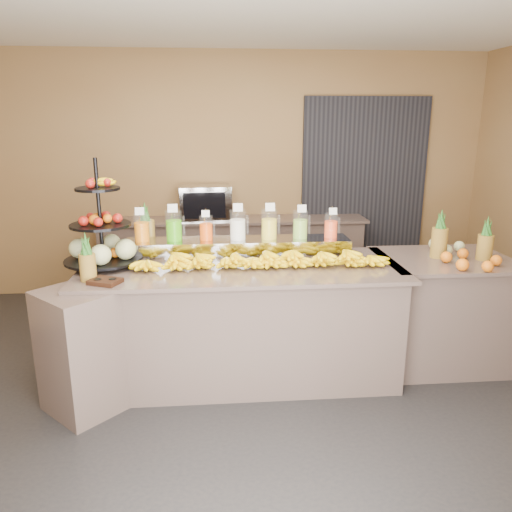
{
  "coord_description": "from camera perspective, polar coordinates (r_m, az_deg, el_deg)",
  "views": [
    {
      "loc": [
        -0.2,
        -3.44,
        2.04
      ],
      "look_at": [
        0.11,
        0.3,
        1.01
      ],
      "focal_mm": 35.0,
      "sensor_mm": 36.0,
      "label": 1
    }
  ],
  "objects": [
    {
      "name": "pineapple_left_b",
      "position": [
        4.35,
        -12.46,
        2.5
      ],
      "size": [
        0.15,
        0.15,
        0.44
      ],
      "rotation": [
        0.0,
        0.0,
        -0.13
      ],
      "color": "brown",
      "rests_on": "buffet_counter"
    },
    {
      "name": "juice_pitcher_lemon",
      "position": [
        4.13,
        1.51,
        3.46
      ],
      "size": [
        0.13,
        0.14,
        0.32
      ],
      "color": "silver",
      "rests_on": "pitcher_tray"
    },
    {
      "name": "condiment_caddy",
      "position": [
        3.64,
        -16.86,
        -2.8
      ],
      "size": [
        0.25,
        0.23,
        0.03
      ],
      "primitive_type": "cube",
      "rotation": [
        0.0,
        0.0,
        -0.42
      ],
      "color": "black",
      "rests_on": "buffet_counter"
    },
    {
      "name": "pitcher_tray",
      "position": [
        4.15,
        -2.07,
        0.92
      ],
      "size": [
        1.85,
        0.3,
        0.15
      ],
      "primitive_type": "cube",
      "color": "gray",
      "rests_on": "buffet_counter"
    },
    {
      "name": "juice_pitcher_orange_b",
      "position": [
        4.11,
        -5.72,
        3.06
      ],
      "size": [
        0.11,
        0.11,
        0.26
      ],
      "color": "silver",
      "rests_on": "pitcher_tray"
    },
    {
      "name": "right_counter",
      "position": [
        4.56,
        20.27,
        -5.8
      ],
      "size": [
        1.08,
        0.88,
        0.93
      ],
      "color": "gray",
      "rests_on": "ground"
    },
    {
      "name": "banana_heap",
      "position": [
        3.88,
        0.57,
        -0.16
      ],
      "size": [
        1.98,
        0.18,
        0.16
      ],
      "color": "yellow",
      "rests_on": "buffet_counter"
    },
    {
      "name": "room_envelope",
      "position": [
        4.24,
        0.44,
        13.15
      ],
      "size": [
        6.04,
        5.02,
        2.82
      ],
      "color": "brown",
      "rests_on": "ground"
    },
    {
      "name": "fruit_stand",
      "position": [
        4.04,
        -16.7,
        1.9
      ],
      "size": [
        0.62,
        0.62,
        0.83
      ],
      "rotation": [
        0.0,
        0.0,
        -0.04
      ],
      "color": "black",
      "rests_on": "buffet_counter"
    },
    {
      "name": "juice_pitcher_orange_c",
      "position": [
        4.22,
        8.56,
        3.32
      ],
      "size": [
        0.11,
        0.12,
        0.27
      ],
      "color": "silver",
      "rests_on": "pitcher_tray"
    },
    {
      "name": "juice_pitcher_green",
      "position": [
        4.12,
        -9.36,
        3.24
      ],
      "size": [
        0.13,
        0.14,
        0.32
      ],
      "color": "silver",
      "rests_on": "pitcher_tray"
    },
    {
      "name": "juice_pitcher_orange_a",
      "position": [
        4.15,
        -12.94,
        3.02
      ],
      "size": [
        0.12,
        0.13,
        0.3
      ],
      "color": "silver",
      "rests_on": "pitcher_tray"
    },
    {
      "name": "oven_warmer",
      "position": [
        5.76,
        -5.88,
        6.12
      ],
      "size": [
        0.61,
        0.45,
        0.39
      ],
      "primitive_type": "cube",
      "rotation": [
        0.0,
        0.0,
        0.08
      ],
      "color": "gray",
      "rests_on": "back_ledge"
    },
    {
      "name": "juice_pitcher_lime",
      "position": [
        4.17,
        5.08,
        3.42
      ],
      "size": [
        0.12,
        0.13,
        0.3
      ],
      "color": "silver",
      "rests_on": "pitcher_tray"
    },
    {
      "name": "pineapple_left_a",
      "position": [
        3.71,
        -18.7,
        -0.79
      ],
      "size": [
        0.12,
        0.12,
        0.35
      ],
      "rotation": [
        0.0,
        0.0,
        -0.03
      ],
      "color": "brown",
      "rests_on": "buffet_counter"
    },
    {
      "name": "buffet_counter",
      "position": [
        4.02,
        -3.25,
        -7.72
      ],
      "size": [
        2.75,
        1.25,
        0.93
      ],
      "color": "gray",
      "rests_on": "ground"
    },
    {
      "name": "ground",
      "position": [
        4.0,
        -1.32,
        -15.29
      ],
      "size": [
        6.0,
        6.0,
        0.0
      ],
      "primitive_type": "plane",
      "color": "black",
      "rests_on": "ground"
    },
    {
      "name": "back_ledge",
      "position": [
        5.9,
        -2.7,
        -0.12
      ],
      "size": [
        3.1,
        0.55,
        0.93
      ],
      "color": "gray",
      "rests_on": "ground"
    },
    {
      "name": "juice_pitcher_milk",
      "position": [
        4.11,
        -2.1,
        3.4
      ],
      "size": [
        0.13,
        0.14,
        0.32
      ],
      "color": "silver",
      "rests_on": "pitcher_tray"
    },
    {
      "name": "right_fruit_pile",
      "position": [
        4.33,
        22.77,
        0.37
      ],
      "size": [
        0.47,
        0.45,
        0.25
      ],
      "color": "brown",
      "rests_on": "right_counter"
    }
  ]
}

